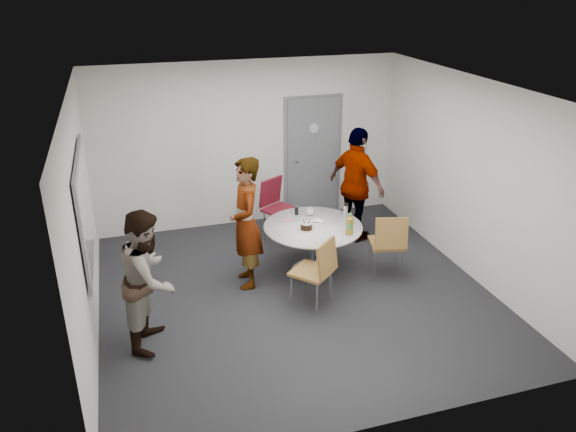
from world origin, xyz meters
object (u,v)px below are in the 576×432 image
object	(u,v)px
person_main	(246,223)
chair_near_right	(389,240)
person_right	(356,185)
chair_near_left	(318,267)
table	(314,232)
chair_far	(276,203)
whiteboard	(85,208)
person_left	(149,279)
door	(313,158)

from	to	relation	value
person_main	chair_near_right	bearing A→B (deg)	80.41
person_right	chair_near_left	bearing A→B (deg)	119.66
table	chair_far	bearing A→B (deg)	99.27
whiteboard	chair_near_right	xyz separation A→B (m)	(3.80, -0.18, -0.86)
person_left	chair_near_right	bearing A→B (deg)	-62.33
chair_far	person_main	distance (m)	1.51
door	person_right	xyz separation A→B (m)	(0.31, -1.16, -0.12)
person_main	chair_near_left	bearing A→B (deg)	43.20
door	chair_near_left	distance (m)	3.06
chair_near_left	person_right	distance (m)	2.15
whiteboard	chair_near_right	world-z (taller)	whiteboard
door	chair_near_right	distance (m)	2.52
whiteboard	person_main	distance (m)	2.02
door	person_right	distance (m)	1.21
chair_far	person_right	distance (m)	1.27
door	chair_far	world-z (taller)	door
door	table	distance (m)	2.13
chair_near_right	person_main	size ratio (longest dim) A/B	0.54
whiteboard	table	xyz separation A→B (m)	(2.90, 0.30, -0.83)
chair_near_left	door	bearing A→B (deg)	30.23
whiteboard	table	size ratio (longest dim) A/B	1.39
chair_near_left	person_right	world-z (taller)	person_right
person_main	person_left	xyz separation A→B (m)	(-1.32, -0.96, -0.08)
whiteboard	person_left	xyz separation A→B (m)	(0.60, -0.71, -0.64)
door	whiteboard	world-z (taller)	door
chair_far	person_left	distance (m)	3.07
whiteboard	person_right	world-z (taller)	whiteboard
person_left	chair_far	bearing A→B (deg)	-25.01
table	chair_far	distance (m)	1.24
person_main	person_left	bearing A→B (deg)	-50.70
person_main	person_left	size ratio (longest dim) A/B	1.10
chair_near_right	person_right	world-z (taller)	person_right
chair_near_left	person_main	xyz separation A→B (m)	(-0.71, 0.85, 0.32)
person_left	chair_near_left	bearing A→B (deg)	-68.63
table	chair_near_right	world-z (taller)	table
table	person_main	bearing A→B (deg)	-177.27
table	chair_far	xyz separation A→B (m)	(-0.20, 1.22, -0.01)
whiteboard	table	distance (m)	3.03
chair_near_left	chair_near_right	world-z (taller)	chair_near_right
table	chair_near_left	world-z (taller)	table
chair_near_left	person_right	xyz separation A→B (m)	(1.24, 1.72, 0.33)
chair_near_right	chair_near_left	bearing A→B (deg)	-146.26
chair_near_left	chair_near_right	bearing A→B (deg)	-22.21
chair_far	person_main	xyz separation A→B (m)	(-0.78, -1.27, 0.29)
table	door	bearing A→B (deg)	71.57
chair_near_left	person_left	xyz separation A→B (m)	(-2.03, -0.11, 0.23)
whiteboard	table	bearing A→B (deg)	5.83
whiteboard	chair_far	world-z (taller)	whiteboard
chair_near_right	person_right	bearing A→B (deg)	100.84
chair_near_right	chair_far	size ratio (longest dim) A/B	0.98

